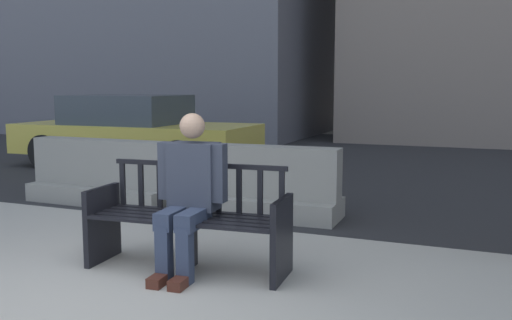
# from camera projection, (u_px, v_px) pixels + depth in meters

# --- Properties ---
(ground_plane) EXTENTS (200.00, 200.00, 0.00)m
(ground_plane) POSITION_uv_depth(u_px,v_px,m) (70.00, 318.00, 3.80)
(ground_plane) COLOR #ADA89E
(street_asphalt) EXTENTS (120.00, 12.00, 0.01)m
(street_asphalt) POSITION_uv_depth(u_px,v_px,m) (357.00, 160.00, 11.76)
(street_asphalt) COLOR #28282B
(street_asphalt) RESTS_ON ground
(street_bench) EXTENTS (1.72, 0.65, 0.88)m
(street_bench) POSITION_uv_depth(u_px,v_px,m) (189.00, 223.00, 4.78)
(street_bench) COLOR black
(street_bench) RESTS_ON ground
(seated_person) EXTENTS (0.59, 0.74, 1.31)m
(seated_person) POSITION_uv_depth(u_px,v_px,m) (189.00, 190.00, 4.67)
(seated_person) COLOR #383D4C
(seated_person) RESTS_ON ground
(jersey_barrier_centre) EXTENTS (2.02, 0.74, 0.84)m
(jersey_barrier_centre) POSITION_uv_depth(u_px,v_px,m) (256.00, 188.00, 6.74)
(jersey_barrier_centre) COLOR gray
(jersey_barrier_centre) RESTS_ON ground
(jersey_barrier_left) EXTENTS (2.01, 0.71, 0.84)m
(jersey_barrier_left) POSITION_uv_depth(u_px,v_px,m) (102.00, 177.00, 7.50)
(jersey_barrier_left) COLOR gray
(jersey_barrier_left) RESTS_ON ground
(car_taxi_near) EXTENTS (4.59, 2.08, 1.36)m
(car_taxi_near) POSITION_uv_depth(u_px,v_px,m) (134.00, 131.00, 10.85)
(car_taxi_near) COLOR #DBC64C
(car_taxi_near) RESTS_ON ground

